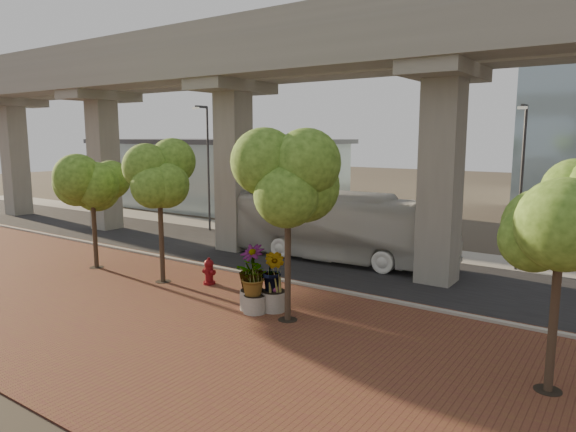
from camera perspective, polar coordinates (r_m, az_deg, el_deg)
The scene contains 18 objects.
ground at distance 25.25m, azimuth 1.54°, elevation -6.24°, with size 160.00×160.00×0.00m, color #3E372D.
brick_plaza at distance 19.35m, azimuth -11.79°, elevation -11.10°, with size 70.00×13.00×0.06m, color brown.
asphalt_road at distance 26.89m, azimuth 3.89°, elevation -5.27°, with size 90.00×8.00×0.04m, color black.
curb_strip at distance 23.64m, azimuth -1.13°, elevation -7.09°, with size 70.00×0.25×0.16m, color gray.
far_sidewalk at distance 31.62m, azimuth 9.02°, elevation -3.20°, with size 90.00×3.00×0.06m, color gray.
transit_viaduct at distance 26.09m, azimuth 4.06°, elevation 10.40°, with size 72.00×5.60×12.40m.
station_pavilion at distance 49.47m, azimuth -7.76°, elevation 4.88°, with size 23.00×13.00×6.30m.
transit_bus at distance 27.43m, azimuth 5.03°, elevation -1.20°, with size 3.03×12.89×3.59m, color silver.
fire_hydrant at distance 23.15m, azimuth -8.77°, elevation -6.11°, with size 0.60×0.54×1.20m.
planter_front at distance 19.14m, azimuth -3.74°, elevation -7.07°, with size 1.90×1.90×2.09m.
planter_right at distance 19.46m, azimuth -4.02°, elevation -6.07°, with size 2.33×2.33×2.48m.
planter_left at distance 19.31m, azimuth -1.61°, elevation -6.44°, with size 2.12×2.12×2.34m.
street_tree_far_west at distance 26.91m, azimuth -20.98°, elevation 3.65°, with size 3.73×3.73×6.06m.
street_tree_near_west at distance 23.27m, azimuth -14.12°, elevation 3.81°, with size 3.45×3.45×6.17m.
street_tree_near_east at distance 17.66m, azimuth -0.03°, elevation 3.69°, with size 3.91×3.91×6.72m.
street_tree_far_east at distance 14.27m, azimuth 28.17°, elevation -0.00°, with size 3.68×3.68×6.27m.
streetlamp_west at distance 35.83m, azimuth -8.99°, elevation 6.22°, with size 0.42×1.24×8.56m.
streetlamp_east at distance 27.07m, azimuth 24.50°, elevation 4.03°, with size 0.40×1.16×7.99m.
Camera 1 is at (13.32, -20.42, 6.57)m, focal length 32.00 mm.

